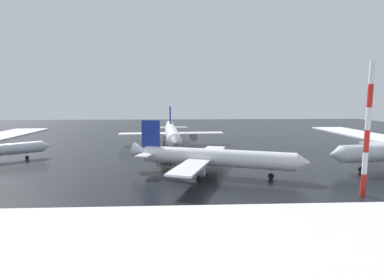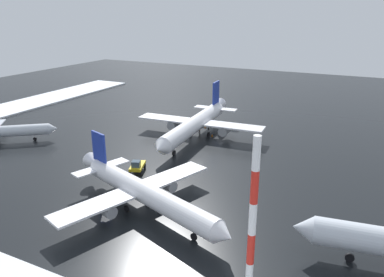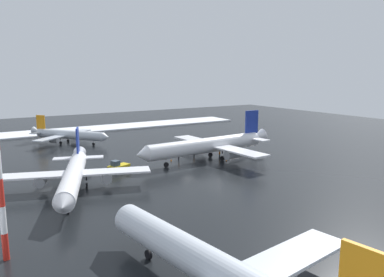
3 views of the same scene
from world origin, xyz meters
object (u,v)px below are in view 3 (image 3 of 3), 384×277
Objects in this scene: airplane_parked_starboard at (68,135)px; traffic_cone_near_nose at (234,154)px; airplane_parked_portside at (209,145)px; ground_crew_by_nose_gear at (179,156)px; traffic_cone_mid_line at (171,160)px; traffic_cone_wingtip_side at (226,160)px; airplane_distant_tail at (218,271)px; pushback_tug at (118,166)px; airplane_far_rear at (73,175)px; ground_crew_beside_wing at (220,154)px; ground_crew_near_tug at (194,152)px.

traffic_cone_near_nose is at bearing 1.81° from airplane_parked_starboard.
airplane_parked_portside reaches higher than ground_crew_by_nose_gear.
traffic_cone_mid_line and traffic_cone_wingtip_side have the same top height.
airplane_distant_tail is at bearing -147.67° from ground_crew_by_nose_gear.
pushback_tug is 25.68m from traffic_cone_wingtip_side.
airplane_parked_starboard is at bearing -140.28° from traffic_cone_near_nose.
ground_crew_by_nose_gear is (35.89, 16.74, -1.68)m from airplane_parked_starboard.
ground_crew_by_nose_gear is (-11.31, 27.44, -2.22)m from airplane_far_rear.
traffic_cone_wingtip_side is at bearing 133.59° from airplane_parked_portside.
airplane_parked_starboard is 0.64× the size of airplane_distant_tail.
airplane_parked_portside is at bearing -7.56° from airplane_parked_starboard.
ground_crew_beside_wing is (38.63, 26.75, -1.68)m from airplane_parked_starboard.
airplane_parked_starboard is 87.15m from airplane_distant_tail.
pushback_tug is at bearing 149.42° from ground_crew_near_tug.
pushback_tug reaches higher than traffic_cone_wingtip_side.
traffic_cone_mid_line is (-2.54, -16.63, 0.00)m from traffic_cone_near_nose.
pushback_tug is 9.24× the size of traffic_cone_wingtip_side.
traffic_cone_near_nose is 16.82m from traffic_cone_mid_line.
traffic_cone_near_nose and traffic_cone_mid_line have the same top height.
ground_crew_near_tug is at bearing -158.65° from traffic_cone_wingtip_side.
airplane_far_rear is 29.77m from ground_crew_by_nose_gear.
airplane_parked_portside is at bearing -128.58° from ground_crew_near_tug.
pushback_tug reaches higher than ground_crew_beside_wing.
airplane_far_rear is at bearing 171.04° from ground_crew_by_nose_gear.
airplane_parked_portside is at bearing -133.12° from traffic_cone_wingtip_side.
ground_crew_near_tug is (-13.84, 33.34, -2.22)m from airplane_far_rear.
ground_crew_by_nose_gear is 15.00m from traffic_cone_near_nose.
airplane_distant_tail is at bearing -43.44° from airplane_parked_starboard.
airplane_far_rear is at bearing 159.90° from ground_crew_near_tug.
traffic_cone_mid_line is (2.11, -7.69, -0.70)m from ground_crew_near_tug.
airplane_far_rear is at bearing 9.73° from airplane_parked_portside.
traffic_cone_wingtip_side is at bearing 117.04° from airplane_far_rear.
airplane_parked_starboard is at bearing 83.64° from ground_crew_by_nose_gear.
ground_crew_near_tug is (-2.53, 5.89, 0.00)m from ground_crew_by_nose_gear.
ground_crew_beside_wing is at bearing -171.55° from airplane_parked_portside.
traffic_cone_mid_line is (35.47, 14.94, -2.37)m from airplane_parked_starboard.
airplane_far_rear is 18.39× the size of ground_crew_by_nose_gear.
airplane_distant_tail is 20.72× the size of ground_crew_by_nose_gear.
airplane_distant_tail is at bearing 53.11° from airplane_parked_portside.
ground_crew_near_tug is 3.11× the size of traffic_cone_near_nose.
traffic_cone_wingtip_side is (42.25, 26.11, -2.37)m from airplane_parked_starboard.
airplane_distant_tail is 64.43× the size of traffic_cone_near_nose.
pushback_tug is 30.79m from traffic_cone_near_nose.
ground_crew_beside_wing is 1.00× the size of ground_crew_near_tug.
airplane_far_rear is 57.19× the size of traffic_cone_near_nose.
ground_crew_by_nose_gear is at bearing 166.97° from pushback_tug.
pushback_tug is at bearing 157.58° from ground_crew_beside_wing.
traffic_cone_mid_line is 1.00× the size of traffic_cone_wingtip_side.
ground_crew_beside_wing is 12.25m from traffic_cone_mid_line.
airplane_parked_starboard is 48.40m from airplane_far_rear.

